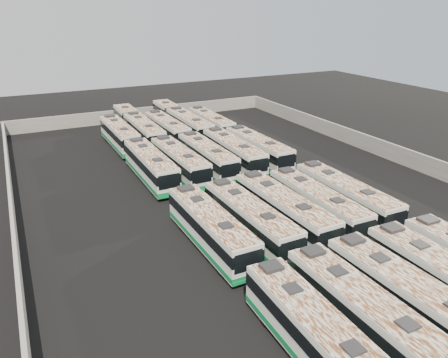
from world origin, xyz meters
TOP-DOWN VIEW (x-y plane):
  - ground at (0.00, 0.00)m, footprint 140.00×140.00m
  - perimeter_wall at (0.00, 0.00)m, footprint 45.20×73.20m
  - bus_front_far_left at (-7.76, -22.13)m, footprint 2.85×12.25m
  - bus_front_left at (-4.20, -22.08)m, footprint 2.73×12.58m
  - bus_front_center at (-0.72, -22.22)m, footprint 2.95×12.81m
  - bus_midfront_far_left at (-7.78, -8.06)m, footprint 2.78×12.43m
  - bus_midfront_left at (-4.13, -8.13)m, footprint 2.92×12.41m
  - bus_midfront_center at (-0.69, -8.08)m, footprint 2.91×12.80m
  - bus_midfront_right at (2.84, -8.23)m, footprint 2.77×12.42m
  - bus_midfront_far_right at (6.31, -8.07)m, footprint 2.76×12.61m
  - bus_midback_far_left at (-7.68, 8.46)m, footprint 2.69×12.65m
  - bus_midback_left at (-4.23, 8.31)m, footprint 2.91×12.41m
  - bus_midback_center at (-0.62, 8.53)m, footprint 2.65×12.41m
  - bus_midback_right at (2.91, 8.45)m, footprint 2.91×12.80m
  - bus_midback_far_right at (6.33, 8.30)m, footprint 2.90×12.63m
  - bus_back_far_left at (-7.76, 22.50)m, footprint 2.78×12.47m
  - bus_back_left at (-4.25, 25.82)m, footprint 2.78×19.62m
  - bus_back_center at (-0.75, 22.44)m, footprint 2.85×12.40m
  - bus_back_right at (2.79, 26.01)m, footprint 2.71×19.86m
  - bus_back_far_right at (6.29, 22.42)m, footprint 2.68×12.22m

SIDE VIEW (x-z plane):
  - ground at x=0.00m, z-range 0.00..0.00m
  - perimeter_wall at x=0.00m, z-range 0.00..2.20m
  - bus_front_far_left at x=-7.76m, z-range 0.04..3.48m
  - bus_back_far_right at x=6.29m, z-range 0.04..3.48m
  - bus_midfront_left at x=-4.13m, z-range 0.04..3.52m
  - bus_midback_left at x=-4.23m, z-range 0.04..3.52m
  - bus_back_center at x=-0.75m, z-range 0.04..3.52m
  - bus_midfront_right at x=2.84m, z-range 0.04..3.53m
  - bus_midfront_far_left at x=-7.78m, z-range 0.04..3.53m
  - bus_midback_center at x=-0.62m, z-range 0.04..3.54m
  - bus_back_far_left at x=-7.76m, z-range 0.04..3.55m
  - bus_front_left at x=-4.20m, z-range 0.04..3.58m
  - bus_midback_far_right at x=6.33m, z-range 0.04..3.59m
  - bus_midfront_far_right at x=6.31m, z-range 0.04..3.59m
  - bus_back_left at x=-4.25m, z-range 0.04..3.59m
  - bus_midback_far_left at x=-7.68m, z-range 0.04..3.61m
  - bus_midfront_center at x=-0.69m, z-range 0.04..3.64m
  - bus_front_center at x=-0.72m, z-range 0.04..3.64m
  - bus_back_right at x=2.79m, z-range 0.04..3.64m
  - bus_midback_right at x=2.91m, z-range 0.04..3.64m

